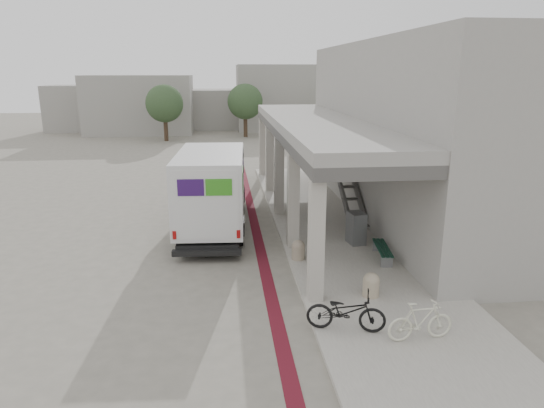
{
  "coord_description": "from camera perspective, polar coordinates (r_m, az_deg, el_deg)",
  "views": [
    {
      "loc": [
        -0.2,
        -14.86,
        5.85
      ],
      "look_at": [
        1.4,
        0.55,
        1.6
      ],
      "focal_mm": 32.0,
      "sensor_mm": 36.0,
      "label": 1
    }
  ],
  "objects": [
    {
      "name": "ground",
      "position": [
        15.97,
        -4.82,
        -6.2
      ],
      "size": [
        120.0,
        120.0,
        0.0
      ],
      "primitive_type": "plane",
      "color": "slate",
      "rests_on": "ground"
    },
    {
      "name": "tree_right",
      "position": [
        45.11,
        7.31,
        11.83
      ],
      "size": [
        3.2,
        3.2,
        4.8
      ],
      "color": "#38281C",
      "rests_on": "ground"
    },
    {
      "name": "bicycle_cream",
      "position": [
        11.38,
        17.08,
        -13.01
      ],
      "size": [
        1.55,
        0.55,
        0.91
      ],
      "primitive_type": "imported",
      "rotation": [
        0.0,
        0.0,
        1.65
      ],
      "color": "beige",
      "rests_on": "sidewalk"
    },
    {
      "name": "bollard_near",
      "position": [
        13.15,
        11.59,
        -9.26
      ],
      "size": [
        0.43,
        0.43,
        0.65
      ],
      "color": "tan",
      "rests_on": "sidewalk"
    },
    {
      "name": "bench",
      "position": [
        15.73,
        12.87,
        -5.33
      ],
      "size": [
        0.57,
        1.69,
        0.39
      ],
      "rotation": [
        0.0,
        0.0,
        -0.13
      ],
      "color": "gray",
      "rests_on": "sidewalk"
    },
    {
      "name": "tree_mid",
      "position": [
        45.0,
        -3.18,
        11.92
      ],
      "size": [
        3.2,
        3.2,
        4.8
      ],
      "color": "#38281C",
      "rests_on": "ground"
    },
    {
      "name": "fedex_truck",
      "position": [
        18.4,
        -6.97,
        2.02
      ],
      "size": [
        2.63,
        7.36,
        3.09
      ],
      "rotation": [
        0.0,
        0.0,
        -0.05
      ],
      "color": "black",
      "rests_on": "ground"
    },
    {
      "name": "distant_backdrop",
      "position": [
        50.91,
        -9.08,
        11.61
      ],
      "size": [
        28.0,
        10.0,
        6.5
      ],
      "color": "gray",
      "rests_on": "ground"
    },
    {
      "name": "sidewalk",
      "position": [
        16.49,
        9.26,
        -5.42
      ],
      "size": [
        4.4,
        28.0,
        0.12
      ],
      "primitive_type": "cube",
      "color": "#9A948A",
      "rests_on": "ground"
    },
    {
      "name": "transit_building",
      "position": [
        20.74,
        14.08,
        8.11
      ],
      "size": [
        7.6,
        17.0,
        7.0
      ],
      "color": "gray",
      "rests_on": "ground"
    },
    {
      "name": "utility_cabinet",
      "position": [
        16.85,
        9.88,
        -2.8
      ],
      "size": [
        0.59,
        0.73,
        1.1
      ],
      "primitive_type": "cube",
      "rotation": [
        0.0,
        0.0,
        0.16
      ],
      "color": "slate",
      "rests_on": "sidewalk"
    },
    {
      "name": "bollard_far",
      "position": [
        15.33,
        3.1,
        -5.37
      ],
      "size": [
        0.42,
        0.42,
        0.63
      ],
      "color": "gray",
      "rests_on": "sidewalk"
    },
    {
      "name": "bicycle_black",
      "position": [
        11.38,
        8.7,
        -12.37
      ],
      "size": [
        1.9,
        1.08,
        0.94
      ],
      "primitive_type": "imported",
      "rotation": [
        0.0,
        0.0,
        1.3
      ],
      "color": "black",
      "rests_on": "sidewalk"
    },
    {
      "name": "bike_lane_stripe",
      "position": [
        17.89,
        -1.76,
        -3.74
      ],
      "size": [
        0.35,
        40.0,
        0.01
      ],
      "primitive_type": "cube",
      "color": "#5A121E",
      "rests_on": "ground"
    },
    {
      "name": "tree_left",
      "position": [
        43.21,
        -12.54,
        11.45
      ],
      "size": [
        3.2,
        3.2,
        4.8
      ],
      "color": "#38281C",
      "rests_on": "ground"
    }
  ]
}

